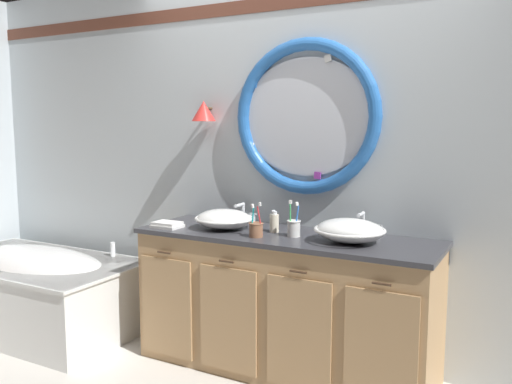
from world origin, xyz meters
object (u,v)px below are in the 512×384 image
sink_basin_right (350,230)px  soap_dispenser (274,222)px  sink_basin_left (224,219)px  folded_hand_towel (167,225)px  bathtub (35,286)px  toothbrush_holder_right (294,227)px  toothbrush_holder_left (256,229)px

sink_basin_right → soap_dispenser: bearing=173.7°
sink_basin_left → sink_basin_right: sink_basin_right is taller
soap_dispenser → folded_hand_towel: soap_dispenser is taller
bathtub → soap_dispenser: size_ratio=11.46×
bathtub → toothbrush_holder_right: 2.12m
toothbrush_holder_right → sink_basin_right: bearing=1.4°
bathtub → folded_hand_towel: (1.18, 0.11, 0.56)m
bathtub → sink_basin_left: 1.66m
bathtub → folded_hand_towel: size_ratio=8.60×
toothbrush_holder_right → toothbrush_holder_left: bearing=-147.7°
bathtub → folded_hand_towel: bearing=5.2°
toothbrush_holder_left → soap_dispenser: (0.03, 0.19, 0.01)m
sink_basin_left → sink_basin_right: size_ratio=0.94×
sink_basin_right → toothbrush_holder_left: 0.56m
sink_basin_left → toothbrush_holder_right: 0.50m
sink_basin_left → folded_hand_towel: 0.38m
bathtub → folded_hand_towel: 1.31m
toothbrush_holder_right → folded_hand_towel: bearing=-170.3°
sink_basin_right → folded_hand_towel: sink_basin_right is taller
bathtub → toothbrush_holder_right: bearing=7.1°
sink_basin_right → toothbrush_holder_right: size_ratio=1.87×
sink_basin_left → toothbrush_holder_left: 0.33m
sink_basin_right → toothbrush_holder_right: 0.35m
sink_basin_right → folded_hand_towel: size_ratio=2.18×
bathtub → soap_dispenser: 1.98m
soap_dispenser → bathtub: bearing=-170.3°
toothbrush_holder_right → folded_hand_towel: toothbrush_holder_right is taller
bathtub → sink_basin_left: size_ratio=4.21×
sink_basin_left → toothbrush_holder_left: bearing=-23.0°
sink_basin_left → toothbrush_holder_left: toothbrush_holder_left is taller
toothbrush_holder_left → toothbrush_holder_right: size_ratio=0.96×
toothbrush_holder_right → soap_dispenser: 0.18m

